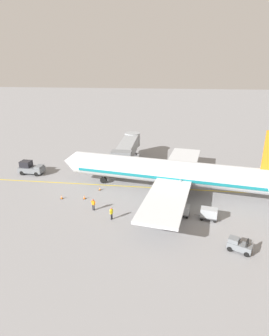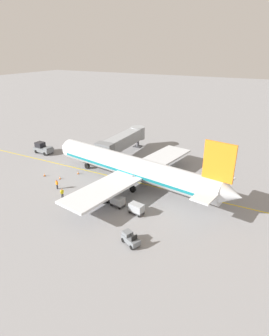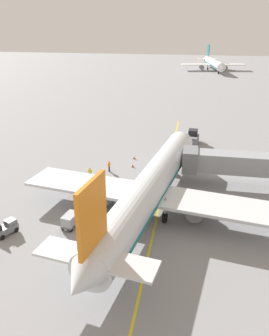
{
  "view_description": "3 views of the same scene",
  "coord_description": "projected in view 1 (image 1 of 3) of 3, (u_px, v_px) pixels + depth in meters",
  "views": [
    {
      "loc": [
        -41.94,
        0.0,
        18.94
      ],
      "look_at": [
        1.75,
        5.64,
        2.63
      ],
      "focal_mm": 30.01,
      "sensor_mm": 36.0,
      "label": 1
    },
    {
      "loc": [
        -39.73,
        -21.43,
        22.12
      ],
      "look_at": [
        0.53,
        0.02,
        2.42
      ],
      "focal_mm": 29.96,
      "sensor_mm": 36.0,
      "label": 2
    },
    {
      "loc": [
        3.48,
        -35.78,
        21.04
      ],
      "look_at": [
        -3.79,
        4.77,
        3.16
      ],
      "focal_mm": 36.61,
      "sensor_mm": 36.0,
      "label": 3
    }
  ],
  "objects": [
    {
      "name": "ground_plane",
      "position": [
        167.0,
        188.0,
        45.59
      ],
      "size": [
        400.0,
        400.0,
        0.0
      ],
      "primitive_type": "plane",
      "color": "gray"
    },
    {
      "name": "gate_lead_in_line",
      "position": [
        167.0,
        188.0,
        45.59
      ],
      "size": [
        0.24,
        80.0,
        0.01
      ],
      "primitive_type": "cube",
      "color": "gold",
      "rests_on": "ground"
    },
    {
      "name": "parked_airliner",
      "position": [
        171.0,
        172.0,
        43.5
      ],
      "size": [
        30.45,
        37.25,
        10.63
      ],
      "color": "silver",
      "rests_on": "ground"
    },
    {
      "name": "jet_bridge",
      "position": [
        128.0,
        148.0,
        55.25
      ],
      "size": [
        16.74,
        3.5,
        4.98
      ],
      "color": "#93999E",
      "rests_on": "ground"
    },
    {
      "name": "pushback_tractor",
      "position": [
        31.0,
        168.0,
        51.39
      ],
      "size": [
        2.48,
        4.53,
        2.4
      ],
      "color": "slate",
      "rests_on": "ground"
    },
    {
      "name": "baggage_tug_lead",
      "position": [
        156.0,
        209.0,
        37.61
      ],
      "size": [
        1.36,
        2.54,
        1.62
      ],
      "color": "navy",
      "rests_on": "ground"
    },
    {
      "name": "baggage_tug_trailing",
      "position": [
        239.0,
        245.0,
        30.09
      ],
      "size": [
        2.13,
        2.77,
        1.62
      ],
      "color": "slate",
      "rests_on": "ground"
    },
    {
      "name": "baggage_cart_front",
      "position": [
        162.0,
        206.0,
        37.98
      ],
      "size": [
        1.66,
        2.97,
        1.58
      ],
      "color": "#4C4C51",
      "rests_on": "ground"
    },
    {
      "name": "baggage_cart_second_in_train",
      "position": [
        181.0,
        209.0,
        37.05
      ],
      "size": [
        1.66,
        2.97,
        1.58
      ],
      "color": "#4C4C51",
      "rests_on": "ground"
    },
    {
      "name": "baggage_cart_third_in_train",
      "position": [
        209.0,
        213.0,
        36.15
      ],
      "size": [
        1.66,
        2.97,
        1.58
      ],
      "color": "#4C4C51",
      "rests_on": "ground"
    },
    {
      "name": "ground_crew_wing_walker",
      "position": [
        93.0,
        204.0,
        38.46
      ],
      "size": [
        0.32,
        0.72,
        1.69
      ],
      "color": "#232328",
      "rests_on": "ground"
    },
    {
      "name": "ground_crew_loader",
      "position": [
        111.0,
        213.0,
        36.19
      ],
      "size": [
        0.71,
        0.35,
        1.69
      ],
      "color": "#232328",
      "rests_on": "ground"
    },
    {
      "name": "ground_crew_marshaller",
      "position": [
        156.0,
        198.0,
        40.21
      ],
      "size": [
        0.45,
        0.66,
        1.69
      ],
      "color": "#232328",
      "rests_on": "ground"
    },
    {
      "name": "safety_cone_nose_left",
      "position": [
        84.0,
        197.0,
        41.92
      ],
      "size": [
        0.36,
        0.36,
        0.59
      ],
      "color": "black",
      "rests_on": "ground"
    },
    {
      "name": "safety_cone_nose_right",
      "position": [
        62.0,
        197.0,
        41.97
      ],
      "size": [
        0.36,
        0.36,
        0.59
      ],
      "color": "black",
      "rests_on": "ground"
    },
    {
      "name": "safety_cone_wing_tip",
      "position": [
        100.0,
        189.0,
        44.85
      ],
      "size": [
        0.36,
        0.36,
        0.59
      ],
      "color": "black",
      "rests_on": "ground"
    }
  ]
}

